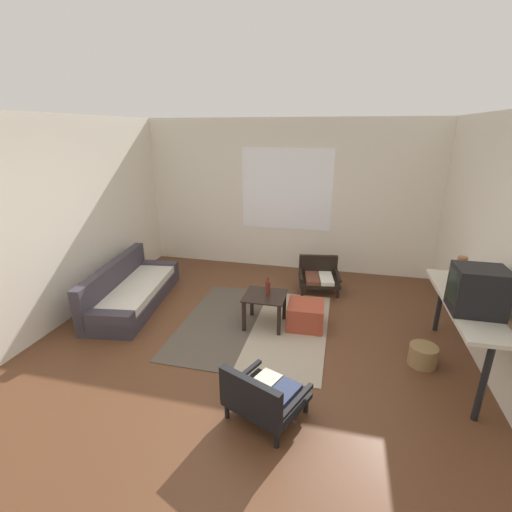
{
  "coord_description": "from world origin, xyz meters",
  "views": [
    {
      "loc": [
        0.97,
        -3.39,
        2.5
      ],
      "look_at": [
        -0.09,
        1.03,
        0.89
      ],
      "focal_mm": 25.1,
      "sensor_mm": 36.0,
      "label": 1
    }
  ],
  "objects_px": {
    "glass_bottle": "(268,287)",
    "wicker_basket": "(423,355)",
    "armchair_by_window": "(319,275)",
    "coffee_table": "(265,302)",
    "console_shelf": "(463,307)",
    "crt_television": "(478,290)",
    "clay_vase": "(459,276)",
    "couch": "(131,291)",
    "ottoman_orange": "(305,315)",
    "armchair_striped_foreground": "(262,397)"
  },
  "relations": [
    {
      "from": "armchair_striped_foreground",
      "to": "console_shelf",
      "type": "height_order",
      "value": "console_shelf"
    },
    {
      "from": "ottoman_orange",
      "to": "armchair_by_window",
      "type": "bearing_deg",
      "value": 86.34
    },
    {
      "from": "armchair_by_window",
      "to": "crt_television",
      "type": "height_order",
      "value": "crt_television"
    },
    {
      "from": "couch",
      "to": "crt_television",
      "type": "height_order",
      "value": "crt_television"
    },
    {
      "from": "couch",
      "to": "glass_bottle",
      "type": "bearing_deg",
      "value": -3.24
    },
    {
      "from": "armchair_by_window",
      "to": "wicker_basket",
      "type": "height_order",
      "value": "armchair_by_window"
    },
    {
      "from": "couch",
      "to": "armchair_by_window",
      "type": "distance_m",
      "value": 2.96
    },
    {
      "from": "armchair_by_window",
      "to": "console_shelf",
      "type": "distance_m",
      "value": 2.41
    },
    {
      "from": "console_shelf",
      "to": "coffee_table",
      "type": "bearing_deg",
      "value": 169.85
    },
    {
      "from": "glass_bottle",
      "to": "clay_vase",
      "type": "bearing_deg",
      "value": -3.05
    },
    {
      "from": "console_shelf",
      "to": "glass_bottle",
      "type": "bearing_deg",
      "value": 169.0
    },
    {
      "from": "glass_bottle",
      "to": "wicker_basket",
      "type": "xyz_separation_m",
      "value": [
        1.87,
        -0.46,
        -0.43
      ]
    },
    {
      "from": "armchair_by_window",
      "to": "wicker_basket",
      "type": "xyz_separation_m",
      "value": [
        1.29,
        -1.77,
        -0.14
      ]
    },
    {
      "from": "clay_vase",
      "to": "armchair_striped_foreground",
      "type": "bearing_deg",
      "value": -140.46
    },
    {
      "from": "couch",
      "to": "console_shelf",
      "type": "height_order",
      "value": "console_shelf"
    },
    {
      "from": "armchair_striped_foreground",
      "to": "crt_television",
      "type": "distance_m",
      "value": 2.27
    },
    {
      "from": "armchair_by_window",
      "to": "wicker_basket",
      "type": "relative_size",
      "value": 2.36
    },
    {
      "from": "crt_television",
      "to": "glass_bottle",
      "type": "height_order",
      "value": "crt_television"
    },
    {
      "from": "crt_television",
      "to": "wicker_basket",
      "type": "height_order",
      "value": "crt_television"
    },
    {
      "from": "console_shelf",
      "to": "armchair_by_window",
      "type": "bearing_deg",
      "value": 132.78
    },
    {
      "from": "coffee_table",
      "to": "clay_vase",
      "type": "xyz_separation_m",
      "value": [
        2.22,
        -0.09,
        0.62
      ]
    },
    {
      "from": "console_shelf",
      "to": "crt_television",
      "type": "relative_size",
      "value": 3.75
    },
    {
      "from": "armchair_striped_foreground",
      "to": "coffee_table",
      "type": "bearing_deg",
      "value": 101.38
    },
    {
      "from": "wicker_basket",
      "to": "crt_television",
      "type": "bearing_deg",
      "value": -36.44
    },
    {
      "from": "coffee_table",
      "to": "armchair_striped_foreground",
      "type": "relative_size",
      "value": 0.67
    },
    {
      "from": "armchair_by_window",
      "to": "console_shelf",
      "type": "bearing_deg",
      "value": -47.22
    },
    {
      "from": "coffee_table",
      "to": "glass_bottle",
      "type": "relative_size",
      "value": 2.19
    },
    {
      "from": "couch",
      "to": "wicker_basket",
      "type": "bearing_deg",
      "value": -8.27
    },
    {
      "from": "armchair_striped_foreground",
      "to": "wicker_basket",
      "type": "height_order",
      "value": "armchair_striped_foreground"
    },
    {
      "from": "coffee_table",
      "to": "console_shelf",
      "type": "bearing_deg",
      "value": -10.15
    },
    {
      "from": "console_shelf",
      "to": "clay_vase",
      "type": "height_order",
      "value": "clay_vase"
    },
    {
      "from": "armchair_by_window",
      "to": "ottoman_orange",
      "type": "xyz_separation_m",
      "value": [
        -0.08,
        -1.24,
        -0.09
      ]
    },
    {
      "from": "glass_bottle",
      "to": "crt_television",
      "type": "bearing_deg",
      "value": -17.57
    },
    {
      "from": "ottoman_orange",
      "to": "clay_vase",
      "type": "distance_m",
      "value": 1.87
    },
    {
      "from": "crt_television",
      "to": "clay_vase",
      "type": "distance_m",
      "value": 0.58
    },
    {
      "from": "armchair_by_window",
      "to": "coffee_table",
      "type": "bearing_deg",
      "value": -114.8
    },
    {
      "from": "armchair_by_window",
      "to": "wicker_basket",
      "type": "distance_m",
      "value": 2.19
    },
    {
      "from": "glass_bottle",
      "to": "wicker_basket",
      "type": "height_order",
      "value": "glass_bottle"
    },
    {
      "from": "armchair_by_window",
      "to": "armchair_striped_foreground",
      "type": "xyz_separation_m",
      "value": [
        -0.28,
        -2.98,
        0.0
      ]
    },
    {
      "from": "clay_vase",
      "to": "glass_bottle",
      "type": "bearing_deg",
      "value": 176.95
    },
    {
      "from": "ottoman_orange",
      "to": "glass_bottle",
      "type": "relative_size",
      "value": 1.9
    },
    {
      "from": "ottoman_orange",
      "to": "coffee_table",
      "type": "bearing_deg",
      "value": -170.58
    },
    {
      "from": "armchair_by_window",
      "to": "clay_vase",
      "type": "xyz_separation_m",
      "value": [
        1.6,
        -1.42,
        0.71
      ]
    },
    {
      "from": "armchair_striped_foreground",
      "to": "glass_bottle",
      "type": "height_order",
      "value": "glass_bottle"
    },
    {
      "from": "armchair_striped_foreground",
      "to": "ottoman_orange",
      "type": "distance_m",
      "value": 1.75
    },
    {
      "from": "coffee_table",
      "to": "couch",
      "type": "bearing_deg",
      "value": 175.96
    },
    {
      "from": "armchair_striped_foreground",
      "to": "glass_bottle",
      "type": "bearing_deg",
      "value": 100.13
    },
    {
      "from": "couch",
      "to": "armchair_striped_foreground",
      "type": "bearing_deg",
      "value": -36.49
    },
    {
      "from": "coffee_table",
      "to": "wicker_basket",
      "type": "bearing_deg",
      "value": -12.82
    },
    {
      "from": "armchair_by_window",
      "to": "clay_vase",
      "type": "height_order",
      "value": "clay_vase"
    }
  ]
}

